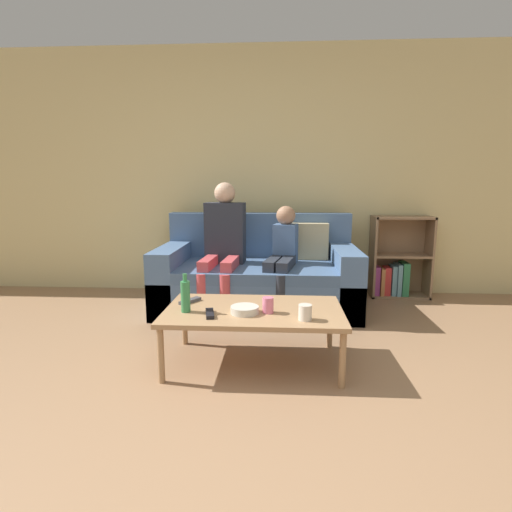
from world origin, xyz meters
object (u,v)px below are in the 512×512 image
Objects in this scene: couch at (258,277)px; tv_remote_0 at (210,314)px; bookshelf at (396,264)px; snack_bowl at (245,310)px; cup_near at (268,305)px; cup_far at (305,312)px; tv_remote_1 at (190,301)px; bottle at (185,296)px; coffee_table at (254,313)px; person_adult at (223,238)px; person_child at (282,253)px.

tv_remote_0 is (-0.23, -1.41, 0.10)m from couch.
bookshelf is 2.34m from snack_bowl.
bookshelf is at bearing 54.23° from cup_near.
snack_bowl is (-0.37, 0.10, -0.02)m from cup_far.
tv_remote_1 is (-0.77, 0.31, -0.04)m from cup_far.
snack_bowl is 0.72× the size of bottle.
bookshelf is 4.84× the size of tv_remote_0.
coffee_table is 1.27m from person_adult.
person_adult is (-1.76, -0.57, 0.34)m from bookshelf.
cup_far is (0.32, -0.20, 0.08)m from coffee_table.
couch is 19.64× the size of cup_far.
person_child is 1.34m from tv_remote_0.
cup_near reaches higher than tv_remote_1.
couch is at bearing 89.42° from snack_bowl.
person_adult is 4.82× the size of bottle.
snack_bowl is (-0.05, -0.09, 0.05)m from coffee_table.
person_child reaches higher than couch.
coffee_table is 1.14m from person_child.
bookshelf is 9.02× the size of cup_far.
tv_remote_1 is (-0.18, 0.26, 0.00)m from tv_remote_0.
cup_near is 0.57× the size of snack_bowl.
couch reaches higher than bottle.
coffee_table is 4.64× the size of bottle.
coffee_table is 0.46m from tv_remote_1.
tv_remote_0 reaches higher than coffee_table.
bookshelf is 2.46m from tv_remote_1.
cup_near is (0.09, -0.07, 0.08)m from coffee_table.
tv_remote_1 is at bearing 95.37° from bottle.
cup_near is (0.13, -1.34, 0.14)m from couch.
bottle is at bearing 148.46° from tv_remote_0.
couch is at bearing -161.70° from bookshelf.
cup_near is 1.06× the size of cup_far.
person_child is at bearing 62.77° from bottle.
cup_near is 0.57× the size of tv_remote_0.
person_child is (-1.21, -0.63, 0.22)m from bookshelf.
person_child is at bearing 90.74° from tv_remote_1.
cup_near is at bearing 1.37° from bottle.
cup_near is 0.15m from snack_bowl.
couch is 1.36m from snack_bowl.
cup_far is 0.56× the size of tv_remote_1.
bookshelf reaches higher than tv_remote_0.
person_adult is at bearing 118.60° from tv_remote_1.
person_child reaches higher than coffee_table.
cup_far is 0.53× the size of snack_bowl.
bottle is (0.02, -0.20, 0.09)m from tv_remote_1.
person_adult is at bearing 107.15° from coffee_table.
person_adult is at bearing -163.22° from couch.
bookshelf is at bearing 22.02° from person_adult.
couch is 10.54× the size of tv_remote_0.
tv_remote_1 is at bearing -109.59° from couch.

